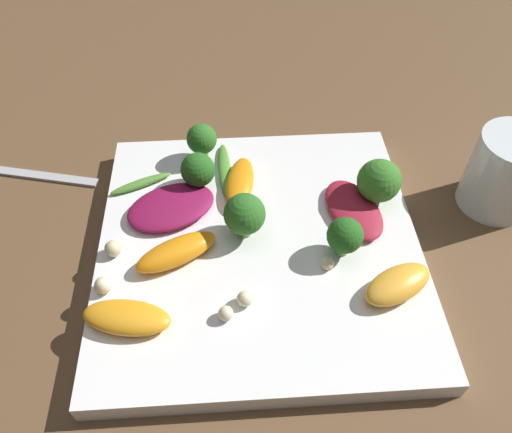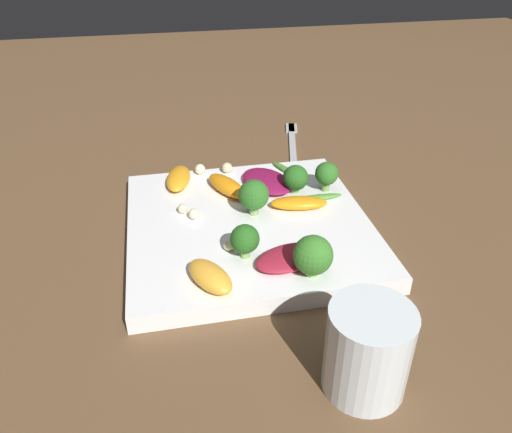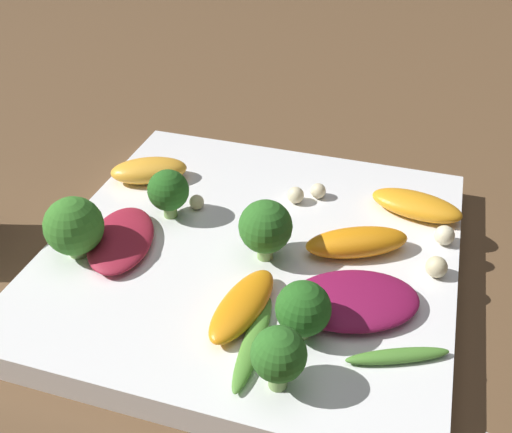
{
  "view_description": "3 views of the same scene",
  "coord_description": "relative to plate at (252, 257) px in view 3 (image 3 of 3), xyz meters",
  "views": [
    {
      "loc": [
        0.02,
        0.29,
        0.39
      ],
      "look_at": [
        0.0,
        -0.02,
        0.04
      ],
      "focal_mm": 35.0,
      "sensor_mm": 36.0,
      "label": 1
    },
    {
      "loc": [
        -0.53,
        0.1,
        0.37
      ],
      "look_at": [
        -0.01,
        -0.01,
        0.03
      ],
      "focal_mm": 35.0,
      "sensor_mm": 36.0,
      "label": 2
    },
    {
      "loc": [
        0.11,
        -0.34,
        0.31
      ],
      "look_at": [
        -0.0,
        0.02,
        0.04
      ],
      "focal_mm": 42.0,
      "sensor_mm": 36.0,
      "label": 3
    }
  ],
  "objects": [
    {
      "name": "broccoli_floret_0",
      "position": [
        0.05,
        -0.12,
        0.04
      ],
      "size": [
        0.03,
        0.03,
        0.04
      ],
      "color": "#84AD5B",
      "rests_on": "plate"
    },
    {
      "name": "arugula_sprig_0",
      "position": [
        0.03,
        -0.1,
        0.01
      ],
      "size": [
        0.02,
        0.08,
        0.01
      ],
      "color": "#518E33",
      "rests_on": "plate"
    },
    {
      "name": "macadamia_nut_3",
      "position": [
        0.14,
        0.05,
        0.02
      ],
      "size": [
        0.02,
        0.02,
        0.02
      ],
      "color": "beige",
      "rests_on": "plate"
    },
    {
      "name": "plate",
      "position": [
        0.0,
        0.0,
        0.0
      ],
      "size": [
        0.3,
        0.3,
        0.02
      ],
      "color": "white",
      "rests_on": "ground_plane"
    },
    {
      "name": "broccoli_floret_3",
      "position": [
        0.06,
        -0.08,
        0.03
      ],
      "size": [
        0.04,
        0.04,
        0.04
      ],
      "color": "#7A9E51",
      "rests_on": "plate"
    },
    {
      "name": "macadamia_nut_0",
      "position": [
        0.14,
        0.01,
        0.02
      ],
      "size": [
        0.02,
        0.02,
        0.02
      ],
      "color": "beige",
      "rests_on": "plate"
    },
    {
      "name": "radicchio_leaf_0",
      "position": [
        0.08,
        -0.04,
        0.02
      ],
      "size": [
        0.1,
        0.09,
        0.01
      ],
      "color": "maroon",
      "rests_on": "plate"
    },
    {
      "name": "orange_segment_3",
      "position": [
        0.08,
        0.02,
        0.02
      ],
      "size": [
        0.08,
        0.06,
        0.02
      ],
      "color": "orange",
      "rests_on": "plate"
    },
    {
      "name": "macadamia_nut_2",
      "position": [
        -0.06,
        0.03,
        0.02
      ],
      "size": [
        0.01,
        0.01,
        0.01
      ],
      "color": "beige",
      "rests_on": "plate"
    },
    {
      "name": "broccoli_floret_2",
      "position": [
        -0.12,
        -0.05,
        0.04
      ],
      "size": [
        0.04,
        0.04,
        0.05
      ],
      "color": "#84AD5B",
      "rests_on": "plate"
    },
    {
      "name": "orange_segment_0",
      "position": [
        0.02,
        -0.07,
        0.02
      ],
      "size": [
        0.04,
        0.08,
        0.02
      ],
      "color": "orange",
      "rests_on": "plate"
    },
    {
      "name": "orange_segment_1",
      "position": [
        -0.12,
        0.06,
        0.02
      ],
      "size": [
        0.07,
        0.06,
        0.02
      ],
      "color": "#FCAD33",
      "rests_on": "plate"
    },
    {
      "name": "ground_plane",
      "position": [
        0.0,
        0.0,
        -0.01
      ],
      "size": [
        2.4,
        2.4,
        0.0
      ],
      "primitive_type": "plane",
      "color": "brown"
    },
    {
      "name": "broccoli_floret_1",
      "position": [
        0.01,
        -0.01,
        0.04
      ],
      "size": [
        0.04,
        0.04,
        0.05
      ],
      "color": "#84AD5B",
      "rests_on": "plate"
    },
    {
      "name": "broccoli_floret_4",
      "position": [
        -0.08,
        0.02,
        0.03
      ],
      "size": [
        0.03,
        0.03,
        0.04
      ],
      "color": "#84AD5B",
      "rests_on": "plate"
    },
    {
      "name": "macadamia_nut_1",
      "position": [
        0.02,
        0.07,
        0.02
      ],
      "size": [
        0.01,
        0.01,
        0.01
      ],
      "color": "beige",
      "rests_on": "plate"
    },
    {
      "name": "macadamia_nut_4",
      "position": [
        0.03,
        0.08,
        0.02
      ],
      "size": [
        0.01,
        0.01,
        0.01
      ],
      "color": "beige",
      "rests_on": "plate"
    },
    {
      "name": "radicchio_leaf_1",
      "position": [
        -0.1,
        -0.03,
        0.02
      ],
      "size": [
        0.07,
        0.09,
        0.01
      ],
      "color": "maroon",
      "rests_on": "plate"
    },
    {
      "name": "arugula_sprig_1",
      "position": [
        0.12,
        -0.08,
        0.01
      ],
      "size": [
        0.06,
        0.04,
        0.01
      ],
      "color": "#518E33",
      "rests_on": "plate"
    },
    {
      "name": "orange_segment_2",
      "position": [
        0.11,
        0.08,
        0.02
      ],
      "size": [
        0.08,
        0.05,
        0.02
      ],
      "color": "orange",
      "rests_on": "plate"
    }
  ]
}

